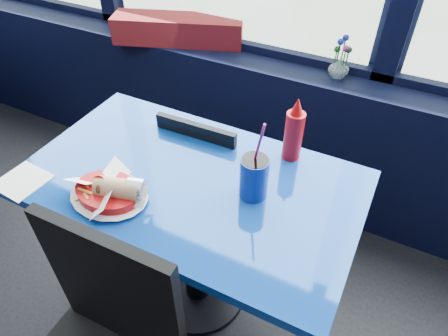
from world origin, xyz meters
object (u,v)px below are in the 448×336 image
soda_cup (254,177)px  flower_vase (339,65)px  food_basket (110,191)px  chair_near_back (210,173)px  ketchup_bottle (294,132)px  planter_box (178,30)px  near_table (192,213)px

soda_cup → flower_vase: bearing=85.9°
food_basket → chair_near_back: bearing=90.5°
chair_near_back → ketchup_bottle: size_ratio=3.18×
planter_box → soda_cup: soda_cup is taller
soda_cup → food_basket: bearing=-150.5°
ketchup_bottle → soda_cup: size_ratio=0.79×
chair_near_back → food_basket: food_basket is taller
chair_near_back → ketchup_bottle: bearing=171.1°
near_table → flower_vase: size_ratio=6.00×
near_table → chair_near_back: bearing=107.2°
food_basket → soda_cup: bearing=39.1°
flower_vase → soda_cup: soda_cup is taller
planter_box → near_table: bearing=-76.2°
chair_near_back → flower_vase: size_ratio=4.06×
ketchup_bottle → soda_cup: soda_cup is taller
flower_vase → ketchup_bottle: 0.58m
near_table → ketchup_bottle: 0.49m
planter_box → flower_vase: bearing=-19.4°
near_table → soda_cup: size_ratio=3.72×
chair_near_back → ketchup_bottle: 0.55m
flower_vase → planter_box: bearing=-179.5°
chair_near_back → planter_box: size_ratio=1.19×
chair_near_back → food_basket: bearing=79.4°
chair_near_back → food_basket: (-0.09, -0.53, 0.32)m
ketchup_bottle → chair_near_back: bearing=172.6°
near_table → soda_cup: soda_cup is taller
near_table → ketchup_bottle: size_ratio=4.70×
planter_box → food_basket: (0.38, -1.06, -0.09)m
ketchup_bottle → soda_cup: bearing=-100.6°
near_table → ketchup_bottle: bearing=45.3°
flower_vase → ketchup_bottle: (-0.01, -0.58, 0.00)m
food_basket → soda_cup: (0.42, 0.24, 0.05)m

